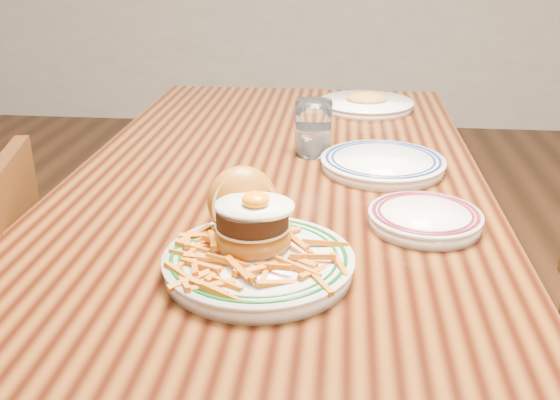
# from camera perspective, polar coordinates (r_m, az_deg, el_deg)

# --- Properties ---
(table) EXTENTS (0.85, 1.60, 0.75)m
(table) POSITION_cam_1_polar(r_m,az_deg,el_deg) (1.32, -0.41, -1.42)
(table) COLOR black
(table) RESTS_ON floor
(main_plate) EXTENTS (0.28, 0.30, 0.14)m
(main_plate) POSITION_cam_1_polar(r_m,az_deg,el_deg) (0.92, -2.23, -4.11)
(main_plate) COLOR white
(main_plate) RESTS_ON table
(side_plate) EXTENTS (0.19, 0.20, 0.03)m
(side_plate) POSITION_cam_1_polar(r_m,az_deg,el_deg) (1.08, 13.12, -1.56)
(side_plate) COLOR white
(side_plate) RESTS_ON table
(rear_plate) EXTENTS (0.26, 0.26, 0.03)m
(rear_plate) POSITION_cam_1_polar(r_m,az_deg,el_deg) (1.33, 9.37, 3.39)
(rear_plate) COLOR white
(rear_plate) RESTS_ON table
(water_glass) EXTENTS (0.08, 0.08, 0.12)m
(water_glass) POSITION_cam_1_polar(r_m,az_deg,el_deg) (1.40, 3.05, 6.30)
(water_glass) COLOR white
(water_glass) RESTS_ON table
(far_plate) EXTENTS (0.26, 0.26, 0.05)m
(far_plate) POSITION_cam_1_polar(r_m,az_deg,el_deg) (1.81, 7.89, 8.72)
(far_plate) COLOR white
(far_plate) RESTS_ON table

